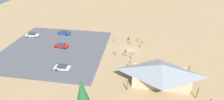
{
  "coord_description": "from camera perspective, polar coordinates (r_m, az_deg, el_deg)",
  "views": [
    {
      "loc": [
        -1.47,
        48.25,
        28.03
      ],
      "look_at": [
        5.59,
        2.81,
        1.2
      ],
      "focal_mm": 27.6,
      "sensor_mm": 36.0,
      "label": 1
    }
  ],
  "objects": [
    {
      "name": "pine_far_west",
      "position": [
        33.44,
        -9.86,
        -13.26
      ],
      "size": [
        2.57,
        2.57,
        8.05
      ],
      "color": "brown",
      "rests_on": "ground"
    },
    {
      "name": "bicycle_black_yard_front",
      "position": [
        59.62,
        5.57,
        2.44
      ],
      "size": [
        1.33,
        1.08,
        0.78
      ],
      "color": "black",
      "rests_on": "ground"
    },
    {
      "name": "bicycle_blue_yard_left",
      "position": [
        61.72,
        8.39,
        3.28
      ],
      "size": [
        0.65,
        1.68,
        0.85
      ],
      "color": "black",
      "rests_on": "ground"
    },
    {
      "name": "bicycle_teal_by_bin",
      "position": [
        52.98,
        0.87,
        -1.22
      ],
      "size": [
        1.15,
        1.29,
        0.85
      ],
      "color": "black",
      "rests_on": "ground"
    },
    {
      "name": "bicycle_white_mid_cluster",
      "position": [
        51.62,
        6.13,
        -2.34
      ],
      "size": [
        0.75,
        1.61,
        0.83
      ],
      "color": "black",
      "rests_on": "ground"
    },
    {
      "name": "car_white_by_curb",
      "position": [
        70.73,
        -24.9,
        4.6
      ],
      "size": [
        4.76,
        1.96,
        1.29
      ],
      "color": "white",
      "rests_on": "parking_lot_asphalt"
    },
    {
      "name": "ground",
      "position": [
        55.82,
        6.12,
        -0.07
      ],
      "size": [
        160.0,
        160.0,
        0.0
      ],
      "primitive_type": "plane",
      "color": "#9E7F56",
      "rests_on": "ground"
    },
    {
      "name": "trash_bin",
      "position": [
        61.92,
        5.52,
        3.66
      ],
      "size": [
        0.6,
        0.6,
        0.9
      ],
      "primitive_type": "cylinder",
      "color": "brown",
      "rests_on": "ground"
    },
    {
      "name": "car_silver_far_end",
      "position": [
        48.28,
        -16.09,
        -5.56
      ],
      "size": [
        4.26,
        1.83,
        1.35
      ],
      "color": "#BCBCC1",
      "rests_on": "parking_lot_asphalt"
    },
    {
      "name": "car_blue_second_row",
      "position": [
        68.47,
        -15.66,
        5.62
      ],
      "size": [
        4.92,
        2.57,
        1.41
      ],
      "color": "#1E42B2",
      "rests_on": "parking_lot_asphalt"
    },
    {
      "name": "bike_pavilion",
      "position": [
        42.74,
        15.8,
        -7.17
      ],
      "size": [
        15.49,
        8.65,
        5.12
      ],
      "color": "#C6B28E",
      "rests_on": "ground"
    },
    {
      "name": "car_red_inner_stall",
      "position": [
        59.18,
        -16.49,
        1.44
      ],
      "size": [
        4.76,
        2.33,
        1.35
      ],
      "color": "red",
      "rests_on": "parking_lot_asphalt"
    },
    {
      "name": "bicycle_red_back_row",
      "position": [
        53.55,
        6.53,
        -1.09
      ],
      "size": [
        1.73,
        0.48,
        0.77
      ],
      "color": "black",
      "rests_on": "ground"
    },
    {
      "name": "lot_sign",
      "position": [
        59.52,
        0.84,
        3.69
      ],
      "size": [
        0.56,
        0.08,
        2.2
      ],
      "color": "#99999E",
      "rests_on": "ground"
    },
    {
      "name": "bicycle_purple_near_porch",
      "position": [
        52.68,
        4.1,
        -1.5
      ],
      "size": [
        1.75,
        0.55,
        0.81
      ],
      "color": "black",
      "rests_on": "ground"
    },
    {
      "name": "visitor_by_pavilion",
      "position": [
        53.86,
        4.61,
        -0.12
      ],
      "size": [
        0.36,
        0.36,
        1.67
      ],
      "color": "#2D3347",
      "rests_on": "ground"
    },
    {
      "name": "parking_lot_asphalt",
      "position": [
        59.28,
        -18.42,
        0.38
      ],
      "size": [
        32.53,
        31.05,
        0.05
      ],
      "primitive_type": "cube",
      "color": "#4C4C51",
      "rests_on": "ground"
    },
    {
      "name": "bicycle_green_near_sign",
      "position": [
        57.98,
        9.18,
        1.32
      ],
      "size": [
        0.49,
        1.7,
        0.75
      ],
      "color": "black",
      "rests_on": "ground"
    },
    {
      "name": "bicycle_yellow_lone_west",
      "position": [
        60.48,
        10.17,
        2.51
      ],
      "size": [
        1.62,
        0.58,
        0.79
      ],
      "color": "black",
      "rests_on": "ground"
    }
  ]
}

